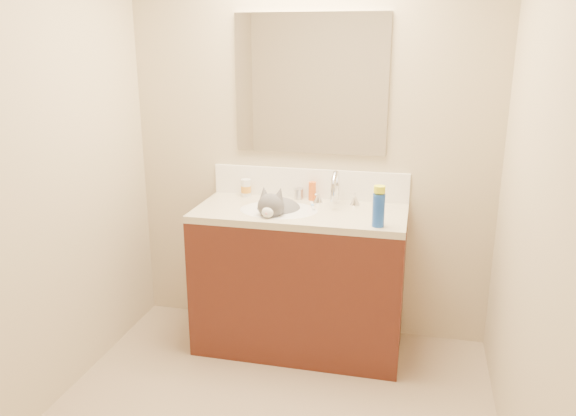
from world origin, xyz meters
The scene contains 16 objects.
room_shell centered at (0.00, 0.00, 1.49)m, with size 2.24×2.54×2.52m.
vanity_cabinet centered at (0.00, 0.97, 0.41)m, with size 1.20×0.55×0.82m, color #451B12.
counter_slab centered at (0.00, 0.97, 0.84)m, with size 1.20×0.55×0.04m, color #C2B698.
basin centered at (-0.12, 0.94, 0.79)m, with size 0.45×0.36×0.14m, color white.
faucet centered at (0.18, 1.11, 0.95)m, with size 0.28×0.20×0.21m.
cat centered at (-0.13, 0.96, 0.83)m, with size 0.32×0.40×0.32m.
backsplash centered at (0.00, 1.24, 0.95)m, with size 1.20×0.02×0.18m, color white.
mirror centered at (0.00, 1.24, 1.54)m, with size 0.90×0.02×0.80m, color white.
pill_bottle centered at (-0.39, 1.18, 0.91)m, with size 0.06×0.06×0.11m, color silver.
pill_label centered at (-0.39, 1.18, 0.91)m, with size 0.06×0.06×0.04m, color orange.
silver_jar centered at (-0.06, 1.19, 0.89)m, with size 0.06×0.06×0.07m, color #B7B7BC.
amber_bottle centered at (0.03, 1.19, 0.92)m, with size 0.04×0.04×0.11m, color orange.
toothbrush centered at (0.06, 1.05, 0.87)m, with size 0.02×0.15×0.01m, color silver.
toothbrush_head centered at (0.06, 1.05, 0.87)m, with size 0.01×0.03×0.01m, color #6EA9E9.
spray_can centered at (0.45, 0.77, 0.95)m, with size 0.06×0.06×0.17m, color #1A49B8.
spray_cap centered at (0.45, 0.77, 1.06)m, with size 0.06×0.06×0.04m, color #EAF81A.
Camera 1 is at (0.63, -2.02, 1.78)m, focal length 35.00 mm.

